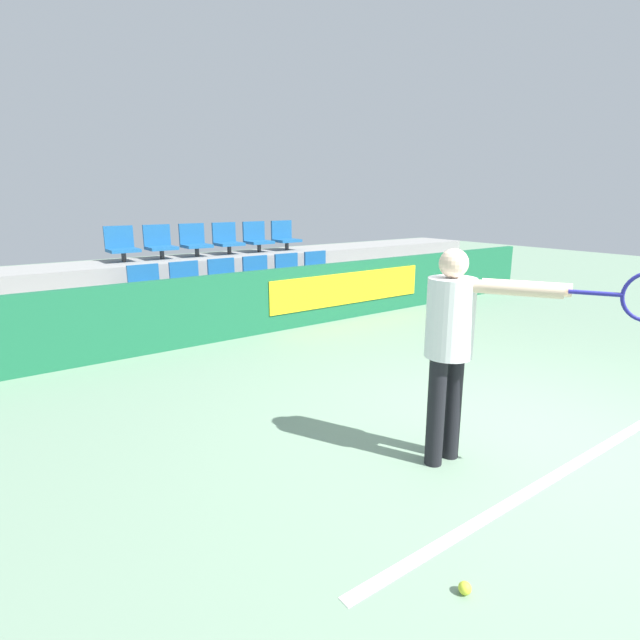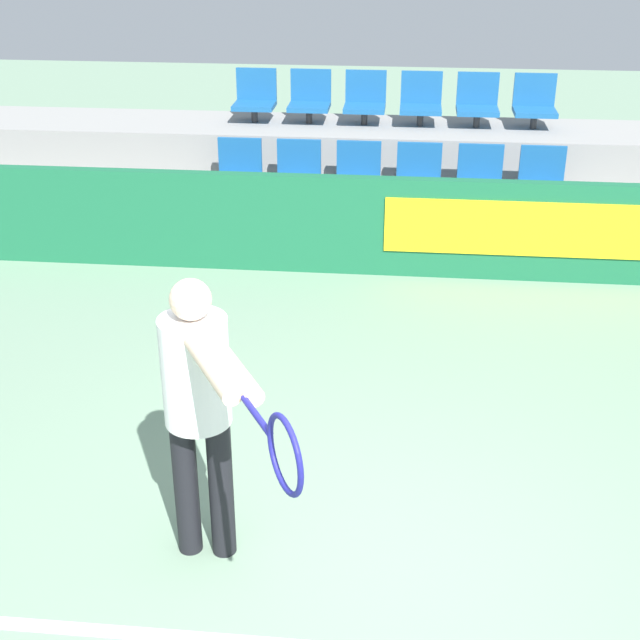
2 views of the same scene
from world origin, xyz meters
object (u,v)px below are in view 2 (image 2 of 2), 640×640
object	(u,v)px
stadium_chair_5	(542,179)
stadium_chair_3	(419,175)
stadium_chair_7	(310,99)
stadium_chair_6	(255,98)
stadium_chair_2	(358,173)
stadium_chair_8	(365,100)
stadium_chair_11	(535,104)
tennis_player	(201,398)
stadium_chair_4	(480,177)
stadium_chair_10	(477,103)
stadium_chair_9	(421,101)
stadium_chair_1	(298,172)
stadium_chair_0	(239,170)

from	to	relation	value
stadium_chair_5	stadium_chair_3	bearing A→B (deg)	180.00
stadium_chair_7	stadium_chair_6	bearing A→B (deg)	180.00
stadium_chair_2	stadium_chair_3	distance (m)	0.59
stadium_chair_7	stadium_chair_2	bearing A→B (deg)	-61.45
stadium_chair_2	stadium_chair_3	xyz separation A→B (m)	(0.59, 0.00, 0.00)
stadium_chair_8	stadium_chair_11	size ratio (longest dim) A/B	1.00
stadium_chair_5	stadium_chair_6	bearing A→B (deg)	159.81
stadium_chair_5	tennis_player	size ratio (longest dim) A/B	0.34
stadium_chair_3	tennis_player	world-z (taller)	tennis_player
stadium_chair_4	stadium_chair_8	xyz separation A→B (m)	(-1.19, 1.09, 0.48)
stadium_chair_3	tennis_player	bearing A→B (deg)	-102.66
stadium_chair_3	stadium_chair_7	distance (m)	1.68
stadium_chair_8	stadium_chair_11	bearing A→B (deg)	0.00
stadium_chair_8	tennis_player	world-z (taller)	tennis_player
stadium_chair_10	stadium_chair_9	bearing A→B (deg)	180.00
stadium_chair_2	stadium_chair_7	xyz separation A→B (m)	(-0.59, 1.09, 0.48)
stadium_chair_6	stadium_chair_1	bearing A→B (deg)	-61.45
stadium_chair_3	stadium_chair_6	size ratio (longest dim) A/B	1.00
stadium_chair_0	stadium_chair_8	world-z (taller)	stadium_chair_8
stadium_chair_10	tennis_player	xyz separation A→B (m)	(-1.67, -5.86, -0.22)
stadium_chair_2	stadium_chair_4	size ratio (longest dim) A/B	1.00
stadium_chair_1	stadium_chair_2	distance (m)	0.59
stadium_chair_5	stadium_chair_10	xyz separation A→B (m)	(-0.59, 1.09, 0.48)
stadium_chair_3	tennis_player	distance (m)	4.90
stadium_chair_1	stadium_chair_0	bearing A→B (deg)	180.00
stadium_chair_4	stadium_chair_5	xyz separation A→B (m)	(0.59, 0.00, 0.00)
stadium_chair_4	stadium_chair_7	size ratio (longest dim) A/B	1.00
stadium_chair_7	stadium_chair_11	distance (m)	2.37
stadium_chair_5	stadium_chair_10	world-z (taller)	stadium_chair_10
tennis_player	stadium_chair_9	bearing A→B (deg)	49.69
tennis_player	stadium_chair_3	bearing A→B (deg)	47.40
stadium_chair_10	stadium_chair_2	bearing A→B (deg)	-137.41
stadium_chair_9	tennis_player	bearing A→B (deg)	-100.36
stadium_chair_10	stadium_chair_11	distance (m)	0.59
stadium_chair_8	stadium_chair_10	size ratio (longest dim) A/B	1.00
stadium_chair_10	stadium_chair_11	world-z (taller)	same
stadium_chair_3	stadium_chair_0	bearing A→B (deg)	180.00
stadium_chair_9	tennis_player	world-z (taller)	tennis_player
stadium_chair_9	stadium_chair_7	bearing A→B (deg)	180.00
stadium_chair_2	stadium_chair_8	size ratio (longest dim) A/B	1.00
stadium_chair_1	stadium_chair_4	bearing A→B (deg)	0.00
stadium_chair_5	stadium_chair_7	bearing A→B (deg)	155.32
stadium_chair_0	stadium_chair_2	bearing A→B (deg)	0.00
stadium_chair_3	stadium_chair_8	world-z (taller)	stadium_chair_8
stadium_chair_7	tennis_player	bearing A→B (deg)	-88.90
stadium_chair_2	stadium_chair_6	bearing A→B (deg)	137.41
stadium_chair_0	stadium_chair_1	size ratio (longest dim) A/B	1.00
stadium_chair_5	stadium_chair_7	xyz separation A→B (m)	(-2.37, 1.09, 0.48)
stadium_chair_0	stadium_chair_10	distance (m)	2.65
stadium_chair_7	stadium_chair_11	size ratio (longest dim) A/B	1.00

